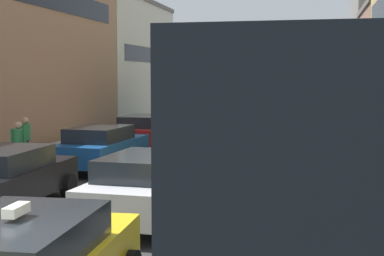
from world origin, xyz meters
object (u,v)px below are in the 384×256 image
Objects in this scene: sedan_right_lane_behind_truck at (303,171)px; pedestrian_near_kerb at (19,143)px; pedestrian_mid_sidewalk at (26,137)px; wagon_left_lane_second at (6,177)px; removalist_box_truck at (319,167)px; hatchback_centre_lane_third at (199,148)px; sedan_left_lane_third at (102,147)px; wagon_right_lane_far at (305,143)px; sedan_left_lane_fourth at (144,131)px; sedan_centre_lane_second at (149,185)px; coupe_centre_lane_fourth at (229,133)px; bus_mid_queue_primary at (196,99)px.

sedan_right_lane_behind_truck is 9.82m from pedestrian_near_kerb.
wagon_left_lane_second is at bearing -79.24° from pedestrian_mid_sidewalk.
removalist_box_truck is 6.91m from sedan_right_lane_behind_truck.
sedan_right_lane_behind_truck is (6.88, 2.33, 0.00)m from wagon_left_lane_second.
pedestrian_mid_sidewalk is at bearing 84.68° from hatchback_centre_lane_third.
pedestrian_near_kerb is (-9.71, 9.64, -1.03)m from removalist_box_truck.
hatchback_centre_lane_third is at bearing -30.30° from wagon_left_lane_second.
wagon_right_lane_far is (6.68, 2.67, 0.00)m from sedan_left_lane_third.
hatchback_centre_lane_third is 6.27m from sedan_left_lane_fourth.
wagon_right_lane_far is at bearing -64.72° from sedan_left_lane_third.
pedestrian_near_kerb is (-2.49, -6.21, 0.15)m from sedan_left_lane_fourth.
wagon_left_lane_second is 0.98× the size of sedan_left_lane_third.
sedan_centre_lane_second and coupe_centre_lane_fourth have the same top height.
sedan_centre_lane_second is 1.00× the size of sedan_left_lane_third.
hatchback_centre_lane_third is (-0.15, 6.45, 0.00)m from sedan_centre_lane_second.
sedan_left_lane_third is (0.13, 5.89, 0.00)m from wagon_left_lane_second.
hatchback_centre_lane_third is 6.05m from pedestrian_near_kerb.
wagon_left_lane_second is at bearing -177.83° from sedan_left_lane_third.
pedestrian_near_kerb is at bearing 76.33° from sedan_right_lane_behind_truck.
sedan_centre_lane_second is 1.01× the size of wagon_left_lane_second.
removalist_box_truck is at bearing -156.43° from sedan_left_lane_fourth.
sedan_right_lane_behind_truck is (3.44, -3.83, 0.00)m from hatchback_centre_lane_third.
removalist_box_truck is 0.73× the size of bus_mid_queue_primary.
sedan_left_lane_third is at bearing 65.24° from sedan_right_lane_behind_truck.
wagon_left_lane_second is at bearing 111.81° from sedan_right_lane_behind_truck.
sedan_left_lane_third is 1.00× the size of sedan_right_lane_behind_truck.
sedan_left_lane_fourth is at bearing 5.14° from sedan_left_lane_third.
hatchback_centre_lane_third is 1.01× the size of sedan_left_lane_fourth.
removalist_box_truck is 1.77× the size of sedan_right_lane_behind_truck.
removalist_box_truck reaches higher than hatchback_centre_lane_third.
sedan_left_lane_fourth is 0.99× the size of wagon_right_lane_far.
sedan_centre_lane_second is 2.65× the size of pedestrian_mid_sidewalk.
pedestrian_near_kerb reaches higher than sedan_centre_lane_second.
wagon_right_lane_far is (6.81, 8.57, 0.00)m from wagon_left_lane_second.
bus_mid_queue_primary is at bearing -2.08° from sedan_left_lane_fourth.
sedan_right_lane_behind_truck is (-0.31, 6.80, -1.18)m from removalist_box_truck.
pedestrian_near_kerb is (-6.12, 5.46, 0.15)m from sedan_centre_lane_second.
hatchback_centre_lane_third is (-3.75, 10.63, -1.18)m from removalist_box_truck.
sedan_left_lane_third is (-3.31, -0.26, 0.00)m from hatchback_centre_lane_third.
bus_mid_queue_primary is at bearing 16.39° from removalist_box_truck.
bus_mid_queue_primary is (-6.70, 19.25, 0.96)m from sedan_right_lane_behind_truck.
wagon_right_lane_far is at bearing -16.64° from sedan_centre_lane_second.
sedan_centre_lane_second is at bearing -140.49° from pedestrian_near_kerb.
coupe_centre_lane_fourth is 8.23m from pedestrian_mid_sidewalk.
sedan_left_lane_third is at bearing -32.58° from pedestrian_mid_sidewalk.
sedan_centre_lane_second is at bearing -172.79° from bus_mid_queue_primary.
wagon_left_lane_second is (-7.19, 4.48, -1.18)m from removalist_box_truck.
sedan_left_lane_third and sedan_left_lane_fourth have the same top height.
sedan_left_lane_fourth is 0.41× the size of bus_mid_queue_primary.
bus_mid_queue_primary reaches higher than sedan_right_lane_behind_truck.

